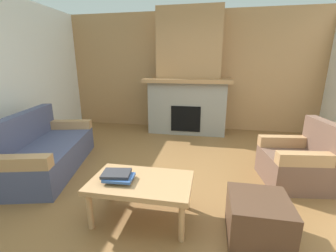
{
  "coord_description": "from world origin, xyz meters",
  "views": [
    {
      "loc": [
        0.5,
        -2.51,
        1.54
      ],
      "look_at": [
        -0.11,
        0.74,
        0.62
      ],
      "focal_mm": 23.96,
      "sensor_mm": 36.0,
      "label": 1
    }
  ],
  "objects_px": {
    "couch": "(44,151)",
    "armchair": "(299,162)",
    "fireplace": "(188,81)",
    "ottoman": "(258,219)",
    "coffee_table": "(141,185)"
  },
  "relations": [
    {
      "from": "fireplace",
      "to": "coffee_table",
      "type": "relative_size",
      "value": 2.7
    },
    {
      "from": "fireplace",
      "to": "couch",
      "type": "distance_m",
      "value": 3.19
    },
    {
      "from": "fireplace",
      "to": "ottoman",
      "type": "height_order",
      "value": "fireplace"
    },
    {
      "from": "coffee_table",
      "to": "ottoman",
      "type": "relative_size",
      "value": 1.92
    },
    {
      "from": "fireplace",
      "to": "ottoman",
      "type": "relative_size",
      "value": 5.19
    },
    {
      "from": "armchair",
      "to": "ottoman",
      "type": "height_order",
      "value": "armchair"
    },
    {
      "from": "couch",
      "to": "coffee_table",
      "type": "bearing_deg",
      "value": -24.77
    },
    {
      "from": "armchair",
      "to": "ottoman",
      "type": "distance_m",
      "value": 1.35
    },
    {
      "from": "armchair",
      "to": "coffee_table",
      "type": "relative_size",
      "value": 0.85
    },
    {
      "from": "couch",
      "to": "armchair",
      "type": "height_order",
      "value": "same"
    },
    {
      "from": "fireplace",
      "to": "armchair",
      "type": "relative_size",
      "value": 3.18
    },
    {
      "from": "fireplace",
      "to": "armchair",
      "type": "height_order",
      "value": "fireplace"
    },
    {
      "from": "couch",
      "to": "ottoman",
      "type": "relative_size",
      "value": 3.75
    },
    {
      "from": "coffee_table",
      "to": "ottoman",
      "type": "xyz_separation_m",
      "value": [
        1.11,
        -0.08,
        -0.18
      ]
    },
    {
      "from": "couch",
      "to": "ottoman",
      "type": "height_order",
      "value": "couch"
    }
  ]
}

